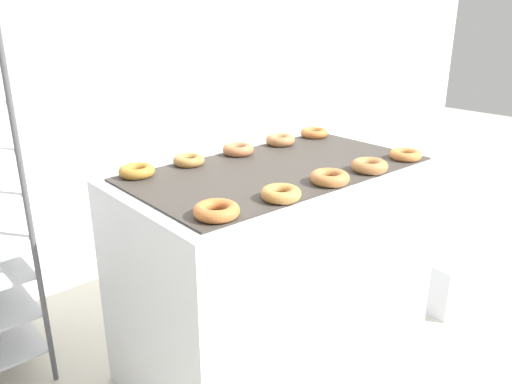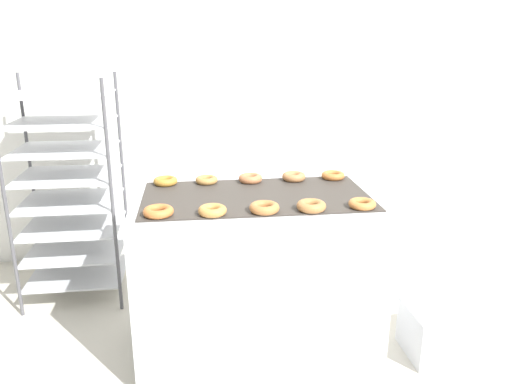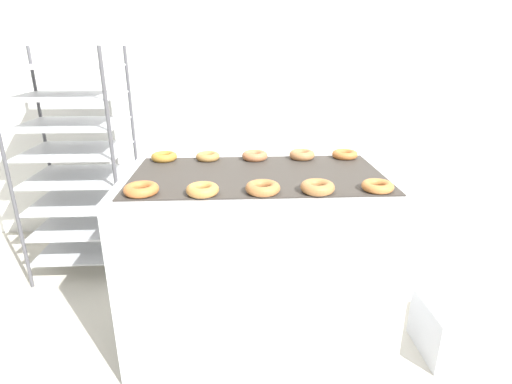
{
  "view_description": "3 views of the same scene",
  "coord_description": "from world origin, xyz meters",
  "px_view_note": "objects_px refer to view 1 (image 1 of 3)",
  "views": [
    {
      "loc": [
        -1.41,
        -0.86,
        1.61
      ],
      "look_at": [
        0.0,
        0.79,
        0.83
      ],
      "focal_mm": 35.0,
      "sensor_mm": 36.0,
      "label": 1
    },
    {
      "loc": [
        -0.33,
        -2.04,
        1.84
      ],
      "look_at": [
        0.0,
        0.64,
        1.0
      ],
      "focal_mm": 35.0,
      "sensor_mm": 36.0,
      "label": 2
    },
    {
      "loc": [
        -0.11,
        -1.31,
        1.59
      ],
      "look_at": [
        0.0,
        0.79,
        0.83
      ],
      "focal_mm": 28.0,
      "sensor_mm": 36.0,
      "label": 3
    }
  ],
  "objects_px": {
    "donut_near_left": "(281,194)",
    "donut_near_leftmost": "(216,211)",
    "donut_near_rightmost": "(405,155)",
    "donut_far_rightmost": "(314,133)",
    "donut_far_left": "(189,160)",
    "fryer_machine": "(277,268)",
    "donut_far_right": "(280,140)",
    "donut_near_center": "(330,178)",
    "donut_far_leftmost": "(137,171)",
    "donut_far_center": "(237,150)",
    "glaze_bin": "(436,276)",
    "donut_near_right": "(370,166)"
  },
  "relations": [
    {
      "from": "donut_far_center",
      "to": "donut_far_leftmost",
      "type": "bearing_deg",
      "value": 178.91
    },
    {
      "from": "donut_near_leftmost",
      "to": "donut_far_leftmost",
      "type": "height_order",
      "value": "same"
    },
    {
      "from": "donut_near_rightmost",
      "to": "donut_far_rightmost",
      "type": "bearing_deg",
      "value": 90.09
    },
    {
      "from": "donut_far_left",
      "to": "donut_near_center",
      "type": "bearing_deg",
      "value": -63.86
    },
    {
      "from": "donut_near_center",
      "to": "donut_near_right",
      "type": "relative_size",
      "value": 1.01
    },
    {
      "from": "donut_near_left",
      "to": "donut_far_left",
      "type": "distance_m",
      "value": 0.58
    },
    {
      "from": "donut_near_leftmost",
      "to": "donut_far_leftmost",
      "type": "relative_size",
      "value": 1.06
    },
    {
      "from": "fryer_machine",
      "to": "donut_far_leftmost",
      "type": "xyz_separation_m",
      "value": [
        -0.52,
        0.29,
        0.51
      ]
    },
    {
      "from": "donut_near_left",
      "to": "donut_near_right",
      "type": "height_order",
      "value": "donut_near_right"
    },
    {
      "from": "donut_near_leftmost",
      "to": "donut_near_center",
      "type": "xyz_separation_m",
      "value": [
        0.54,
        -0.01,
        0.0
      ]
    },
    {
      "from": "donut_near_center",
      "to": "donut_far_center",
      "type": "xyz_separation_m",
      "value": [
        -0.01,
        0.56,
        0.0
      ]
    },
    {
      "from": "donut_near_left",
      "to": "donut_near_center",
      "type": "height_order",
      "value": "donut_near_center"
    },
    {
      "from": "donut_far_left",
      "to": "fryer_machine",
      "type": "bearing_deg",
      "value": -46.55
    },
    {
      "from": "donut_near_rightmost",
      "to": "donut_far_rightmost",
      "type": "xyz_separation_m",
      "value": [
        -0.0,
        0.57,
        0.0
      ]
    },
    {
      "from": "donut_far_rightmost",
      "to": "donut_near_right",
      "type": "bearing_deg",
      "value": -115.6
    },
    {
      "from": "donut_far_left",
      "to": "donut_near_right",
      "type": "bearing_deg",
      "value": -47.56
    },
    {
      "from": "donut_near_left",
      "to": "donut_near_center",
      "type": "xyz_separation_m",
      "value": [
        0.27,
        0.01,
        0.0
      ]
    },
    {
      "from": "donut_far_center",
      "to": "donut_far_rightmost",
      "type": "relative_size",
      "value": 1.0
    },
    {
      "from": "donut_near_center",
      "to": "donut_near_rightmost",
      "type": "relative_size",
      "value": 1.08
    },
    {
      "from": "donut_far_right",
      "to": "donut_far_center",
      "type": "bearing_deg",
      "value": -179.09
    },
    {
      "from": "donut_far_left",
      "to": "donut_far_right",
      "type": "xyz_separation_m",
      "value": [
        0.55,
        -0.0,
        0.0
      ]
    },
    {
      "from": "fryer_machine",
      "to": "donut_near_right",
      "type": "bearing_deg",
      "value": -48.6
    },
    {
      "from": "fryer_machine",
      "to": "glaze_bin",
      "type": "bearing_deg",
      "value": -11.73
    },
    {
      "from": "glaze_bin",
      "to": "donut_near_center",
      "type": "bearing_deg",
      "value": -176.85
    },
    {
      "from": "donut_near_left",
      "to": "donut_far_left",
      "type": "xyz_separation_m",
      "value": [
        -0.01,
        0.58,
        -0.0
      ]
    },
    {
      "from": "fryer_machine",
      "to": "donut_far_rightmost",
      "type": "relative_size",
      "value": 9.36
    },
    {
      "from": "donut_far_left",
      "to": "donut_far_center",
      "type": "xyz_separation_m",
      "value": [
        0.27,
        -0.01,
        0.0
      ]
    },
    {
      "from": "donut_near_leftmost",
      "to": "glaze_bin",
      "type": "bearing_deg",
      "value": 1.67
    },
    {
      "from": "donut_far_left",
      "to": "donut_far_rightmost",
      "type": "bearing_deg",
      "value": 0.22
    },
    {
      "from": "donut_near_right",
      "to": "donut_far_rightmost",
      "type": "xyz_separation_m",
      "value": [
        0.28,
        0.58,
        -0.0
      ]
    },
    {
      "from": "donut_far_leftmost",
      "to": "donut_far_rightmost",
      "type": "height_order",
      "value": "same"
    },
    {
      "from": "donut_near_left",
      "to": "donut_near_rightmost",
      "type": "height_order",
      "value": "donut_near_left"
    },
    {
      "from": "fryer_machine",
      "to": "donut_far_right",
      "type": "distance_m",
      "value": 0.65
    },
    {
      "from": "donut_near_center",
      "to": "donut_near_left",
      "type": "bearing_deg",
      "value": -178.52
    },
    {
      "from": "donut_near_left",
      "to": "donut_far_rightmost",
      "type": "relative_size",
      "value": 0.98
    },
    {
      "from": "donut_far_right",
      "to": "donut_far_rightmost",
      "type": "relative_size",
      "value": 1.0
    },
    {
      "from": "glaze_bin",
      "to": "donut_near_rightmost",
      "type": "xyz_separation_m",
      "value": [
        -0.55,
        -0.05,
        0.85
      ]
    },
    {
      "from": "donut_near_left",
      "to": "donut_near_rightmost",
      "type": "relative_size",
      "value": 1.01
    },
    {
      "from": "donut_near_leftmost",
      "to": "donut_far_center",
      "type": "xyz_separation_m",
      "value": [
        0.52,
        0.55,
        0.0
      ]
    },
    {
      "from": "donut_near_left",
      "to": "donut_near_leftmost",
      "type": "bearing_deg",
      "value": 176.02
    },
    {
      "from": "donut_near_right",
      "to": "donut_far_center",
      "type": "distance_m",
      "value": 0.62
    },
    {
      "from": "glaze_bin",
      "to": "donut_near_left",
      "type": "distance_m",
      "value": 1.59
    },
    {
      "from": "donut_near_leftmost",
      "to": "donut_far_leftmost",
      "type": "distance_m",
      "value": 0.56
    },
    {
      "from": "donut_far_leftmost",
      "to": "donut_near_center",
      "type": "bearing_deg",
      "value": -47.23
    },
    {
      "from": "fryer_machine",
      "to": "donut_near_leftmost",
      "type": "xyz_separation_m",
      "value": [
        -0.53,
        -0.27,
        0.51
      ]
    },
    {
      "from": "donut_near_center",
      "to": "glaze_bin",
      "type": "bearing_deg",
      "value": 3.15
    },
    {
      "from": "donut_near_left",
      "to": "donut_far_right",
      "type": "relative_size",
      "value": 0.99
    },
    {
      "from": "glaze_bin",
      "to": "donut_far_leftmost",
      "type": "xyz_separation_m",
      "value": [
        -1.6,
        0.51,
        0.85
      ]
    },
    {
      "from": "donut_near_right",
      "to": "donut_far_left",
      "type": "xyz_separation_m",
      "value": [
        -0.52,
        0.57,
        -0.0
      ]
    },
    {
      "from": "donut_far_leftmost",
      "to": "donut_far_right",
      "type": "relative_size",
      "value": 0.99
    }
  ]
}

